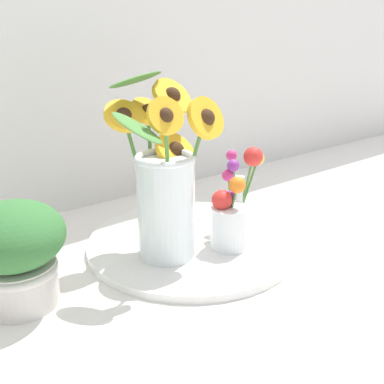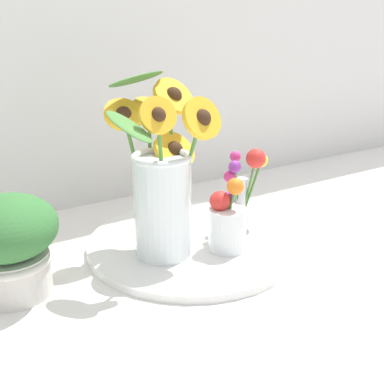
% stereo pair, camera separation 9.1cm
% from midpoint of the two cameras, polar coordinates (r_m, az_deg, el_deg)
% --- Properties ---
extents(ground_plane, '(6.00, 6.00, 0.00)m').
position_cam_midpoint_polar(ground_plane, '(0.93, 1.49, -7.71)').
color(ground_plane, silver).
extents(serving_tray, '(0.44, 0.44, 0.02)m').
position_cam_midpoint_polar(serving_tray, '(0.95, -2.75, -6.48)').
color(serving_tray, white).
rests_on(serving_tray, ground_plane).
extents(mason_jar_sunflowers, '(0.22, 0.20, 0.35)m').
position_cam_midpoint_polar(mason_jar_sunflowers, '(0.85, -6.47, 0.61)').
color(mason_jar_sunflowers, silver).
rests_on(mason_jar_sunflowers, serving_tray).
extents(vase_small_center, '(0.08, 0.08, 0.15)m').
position_cam_midpoint_polar(vase_small_center, '(0.89, 1.84, -3.75)').
color(vase_small_center, white).
rests_on(vase_small_center, serving_tray).
extents(vase_bulb_right, '(0.09, 0.08, 0.19)m').
position_cam_midpoint_polar(vase_bulb_right, '(0.97, 3.58, -0.06)').
color(vase_bulb_right, white).
rests_on(vase_bulb_right, serving_tray).
extents(potted_plant, '(0.16, 0.16, 0.18)m').
position_cam_midpoint_polar(potted_plant, '(0.79, -24.61, -6.83)').
color(potted_plant, beige).
rests_on(potted_plant, ground_plane).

